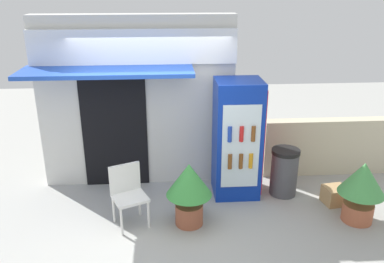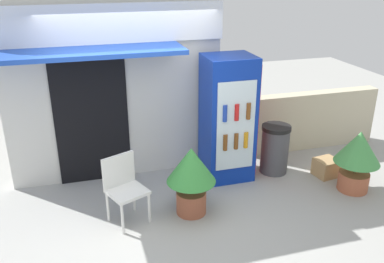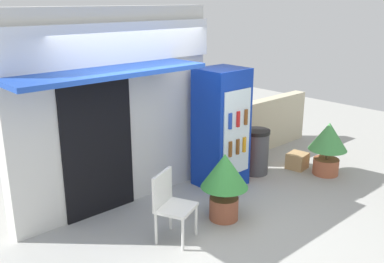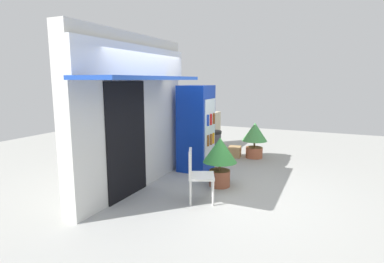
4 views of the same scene
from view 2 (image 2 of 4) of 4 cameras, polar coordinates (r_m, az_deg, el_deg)
name	(u,v)px [view 2 (image 2 of 4)]	position (r m, az deg, el deg)	size (l,w,h in m)	color
ground	(153,217)	(5.56, -5.38, -11.74)	(16.00, 16.00, 0.00)	#A3A39E
storefront_building	(113,83)	(6.17, -10.92, 6.58)	(3.25, 1.07, 2.82)	silver
drink_cooler	(228,119)	(6.16, 5.05, 1.78)	(0.74, 0.70, 1.90)	#0C2D9E
plastic_chair	(124,184)	(5.32, -9.49, -7.25)	(0.58, 0.56, 0.88)	silver
potted_plant_near_shop	(191,173)	(5.32, -0.11, -5.74)	(0.65, 0.65, 0.95)	#995138
potted_plant_curbside	(358,154)	(6.33, 22.05, -2.98)	(0.65, 0.65, 0.93)	#AD5B3D
trash_bin	(275,149)	(6.60, 11.44, -2.38)	(0.45, 0.45, 0.78)	#47474C
stone_boundary_wall	(311,120)	(7.63, 16.20, 1.55)	(2.48, 0.24, 1.02)	beige
cardboard_box	(326,167)	(6.79, 18.18, -4.78)	(0.34, 0.31, 0.28)	tan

